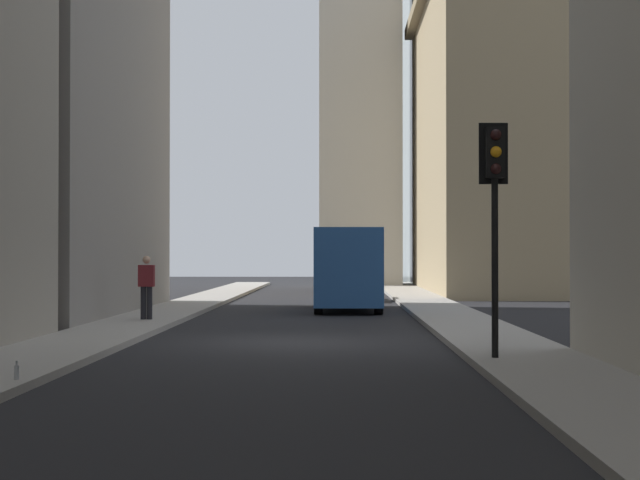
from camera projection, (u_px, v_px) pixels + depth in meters
The scene contains 9 objects.
ground_plane at pixel (291, 342), 23.32m from camera, with size 135.00×135.00×0.00m, color black.
sidewalk_right at pixel (91, 339), 23.40m from camera, with size 90.00×2.20×0.14m, color gray.
sidewalk_left at pixel (492, 339), 23.24m from camera, with size 90.00×2.20×0.14m, color gray.
building_left_far at pixel (524, 115), 53.42m from camera, with size 19.40×10.50×18.23m.
delivery_truck at pixel (348, 269), 36.42m from camera, with size 6.46×2.25×2.84m.
sedan_silver at pixel (346, 285), 44.01m from camera, with size 4.30×1.78×1.42m.
traffic_light_foreground at pixel (495, 184), 18.51m from camera, with size 0.43×0.52×4.19m.
pedestrian at pixel (146, 285), 29.32m from camera, with size 0.26×0.44×1.79m.
discarded_bottle at pixel (17, 372), 15.26m from camera, with size 0.07×0.07×0.27m.
Camera 1 is at (-23.34, -1.06, 1.97)m, focal length 58.59 mm.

